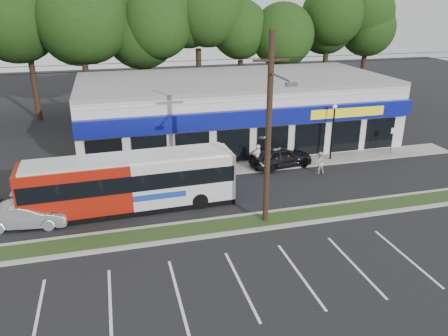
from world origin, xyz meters
TOP-DOWN VIEW (x-y plane):
  - ground at (0.00, 0.00)m, footprint 120.00×120.00m
  - grass_strip at (0.00, 1.00)m, footprint 40.00×1.60m
  - curb_south at (0.00, 0.15)m, footprint 40.00×0.25m
  - curb_north at (0.00, 1.85)m, footprint 40.00×0.25m
  - sidewalk at (5.00, 9.00)m, footprint 32.00×2.20m
  - strip_mall at (5.50, 15.91)m, footprint 25.00×12.55m
  - utility_pole at (2.83, 0.93)m, footprint 50.00×2.77m
  - lamp_post at (11.00, 8.80)m, footprint 0.30×0.30m
  - sign_post at (16.00, 8.57)m, footprint 0.45×0.10m
  - tree_line at (4.00, 26.00)m, footprint 46.76×6.76m
  - metrobus at (-3.85, 4.50)m, footprint 11.86×2.85m
  - car_dark at (6.91, 8.50)m, footprint 4.76×2.49m
  - car_silver at (-9.35, 3.78)m, footprint 4.35×1.97m
  - pedestrian_a at (5.12, 8.50)m, footprint 0.79×0.67m
  - pedestrian_b at (9.00, 6.65)m, footprint 0.81×0.66m

SIDE VIEW (x-z plane):
  - ground at x=0.00m, z-range 0.00..0.00m
  - sidewalk at x=5.00m, z-range 0.00..0.10m
  - grass_strip at x=0.00m, z-range 0.00..0.12m
  - curb_south at x=0.00m, z-range 0.00..0.14m
  - curb_north at x=0.00m, z-range 0.00..0.14m
  - car_silver at x=-9.35m, z-range 0.00..1.38m
  - car_dark at x=6.91m, z-range 0.00..1.55m
  - pedestrian_b at x=9.00m, z-range 0.00..1.57m
  - pedestrian_a at x=5.12m, z-range 0.00..1.84m
  - sign_post at x=16.00m, z-range 0.44..2.67m
  - metrobus at x=-3.85m, z-range 0.09..3.26m
  - strip_mall at x=5.50m, z-range 0.00..5.30m
  - lamp_post at x=11.00m, z-range 0.55..4.80m
  - utility_pole at x=2.83m, z-range 0.41..10.41m
  - tree_line at x=4.00m, z-range 2.50..14.33m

